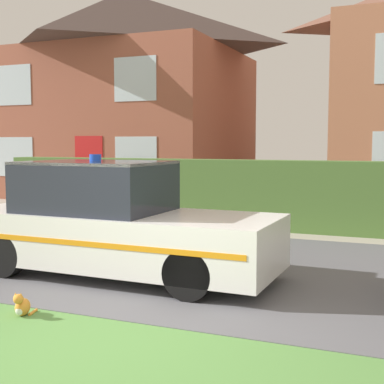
% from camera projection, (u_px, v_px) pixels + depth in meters
% --- Properties ---
extents(ground_plane, '(80.00, 80.00, 0.00)m').
position_uv_depth(ground_plane, '(97.00, 346.00, 5.00)').
color(ground_plane, '#A89E8E').
extents(road_strip, '(28.00, 5.54, 0.01)m').
position_uv_depth(road_strip, '(220.00, 266.00, 8.17)').
color(road_strip, '#5B5B60').
rests_on(road_strip, ground).
extents(lawn_verge, '(28.00, 2.01, 0.01)m').
position_uv_depth(lawn_verge, '(76.00, 358.00, 4.70)').
color(lawn_verge, '#568C42').
rests_on(lawn_verge, ground).
extents(garden_hedge, '(11.49, 0.58, 1.52)m').
position_uv_depth(garden_hedge, '(227.00, 193.00, 11.99)').
color(garden_hedge, '#4C7233').
rests_on(garden_hedge, ground).
extents(police_car, '(4.59, 1.72, 1.72)m').
position_uv_depth(police_car, '(112.00, 224.00, 7.59)').
color(police_car, black).
rests_on(police_car, road_strip).
extents(cat, '(0.20, 0.33, 0.28)m').
position_uv_depth(cat, '(22.00, 306.00, 5.84)').
color(cat, orange).
rests_on(cat, ground).
extents(house_left, '(8.59, 6.94, 7.35)m').
position_uv_depth(house_left, '(124.00, 92.00, 19.65)').
color(house_left, '#93513D').
rests_on(house_left, ground).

